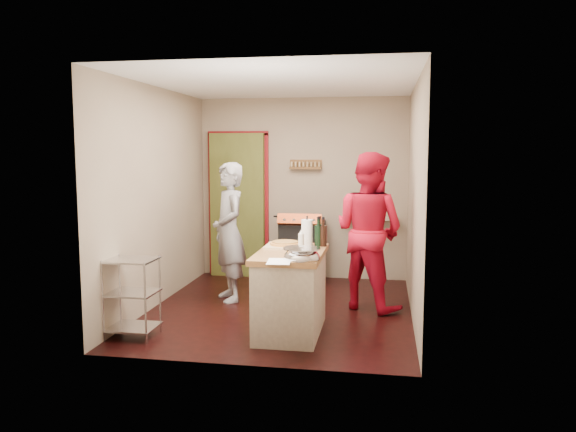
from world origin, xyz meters
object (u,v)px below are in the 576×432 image
object	(u,v)px
person_red	(369,231)
wire_shelving	(132,294)
person_stripe	(229,232)
island	(291,289)
stove	(302,250)

from	to	relation	value
person_red	wire_shelving	bearing A→B (deg)	64.49
person_red	person_stripe	bearing A→B (deg)	29.94
person_stripe	person_red	size ratio (longest dim) A/B	0.93
island	person_stripe	world-z (taller)	person_stripe
stove	person_stripe	world-z (taller)	person_stripe
wire_shelving	person_stripe	distance (m)	1.67
stove	wire_shelving	world-z (taller)	stove
stove	island	world-z (taller)	island
person_stripe	island	bearing A→B (deg)	8.30
stove	person_stripe	xyz separation A→B (m)	(-0.75, -1.11, 0.40)
island	person_red	size ratio (longest dim) A/B	0.68
wire_shelving	person_red	xyz separation A→B (m)	(2.28, 1.45, 0.48)
island	person_stripe	bearing A→B (deg)	130.68
person_stripe	person_red	distance (m)	1.70
island	wire_shelving	bearing A→B (deg)	-165.51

